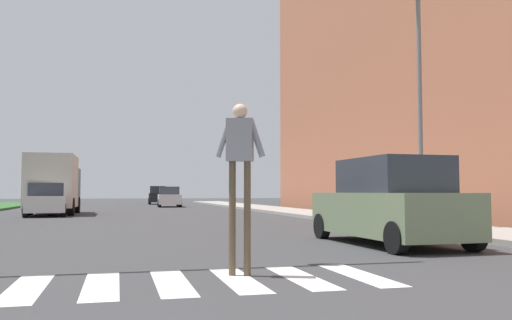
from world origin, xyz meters
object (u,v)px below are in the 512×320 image
Objects in this scene: street_lamp_right at (417,85)px; sedan_distant at (169,197)px; truck_box_delivery at (54,184)px; suv_crossing at (389,204)px; sedan_far_horizon at (158,196)px; pedestrian_performer at (240,160)px; sedan_midblock at (47,201)px.

street_lamp_right reaches higher than sedan_distant.
street_lamp_right is at bearing -51.12° from truck_box_delivery.
suv_crossing is at bearing -86.43° from sedan_distant.
pedestrian_performer is at bearing -92.57° from sedan_far_horizon.
sedan_distant is 1.05× the size of sedan_far_horizon.
sedan_far_horizon is at bearing 72.86° from truck_box_delivery.
sedan_far_horizon is at bearing 87.43° from pedestrian_performer.
suv_crossing is 21.47m from truck_box_delivery.
truck_box_delivery is at bearing 128.88° from street_lamp_right.
truck_box_delivery is (-9.37, 19.30, 0.70)m from suv_crossing.
sedan_distant is (-5.13, 28.72, -3.84)m from street_lamp_right.
truck_box_delivery reaches higher than pedestrian_performer.
sedan_distant is 0.70× the size of truck_box_delivery.
pedestrian_performer is at bearing -93.64° from sedan_distant.
suv_crossing is 1.13× the size of sedan_far_horizon.
truck_box_delivery is at bearing 102.41° from pedestrian_performer.
street_lamp_right reaches higher than suv_crossing.
street_lamp_right reaches higher than sedan_midblock.
sedan_far_horizon is at bearing 93.07° from suv_crossing.
sedan_distant is at bearing -88.63° from sedan_far_horizon.
street_lamp_right is 18.87m from sedan_midblock.
pedestrian_performer is 23.46m from truck_box_delivery.
truck_box_delivery is (-12.47, 15.47, -2.96)m from street_lamp_right.
street_lamp_right is at bearing -47.07° from sedan_midblock.
sedan_midblock is 2.13m from truck_box_delivery.
street_lamp_right is 1.83× the size of sedan_far_horizon.
pedestrian_performer reaches higher than sedan_far_horizon.
pedestrian_performer is 0.61× the size of sedan_far_horizon.
sedan_distant is at bearing 63.88° from sedan_midblock.
street_lamp_right is 1.62× the size of suv_crossing.
pedestrian_performer is 46.00m from sedan_far_horizon.
sedan_midblock is at bearing 132.93° from street_lamp_right.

